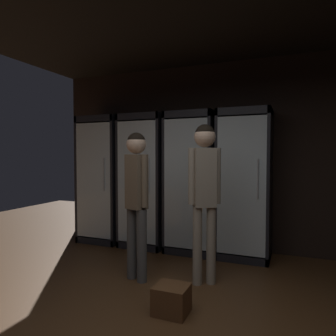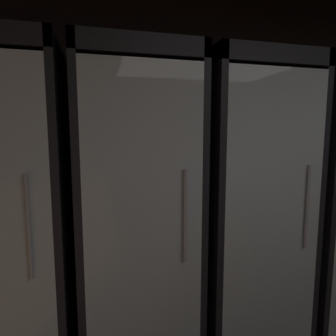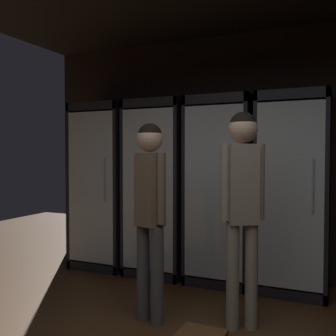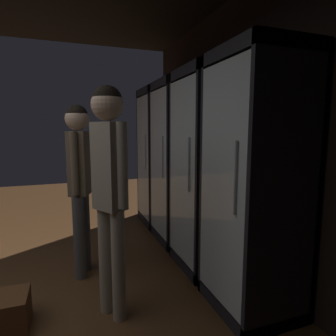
{
  "view_description": "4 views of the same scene",
  "coord_description": "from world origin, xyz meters",
  "px_view_note": "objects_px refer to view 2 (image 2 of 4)",
  "views": [
    {
      "loc": [
        0.77,
        -1.67,
        1.42
      ],
      "look_at": [
        -0.87,
        2.35,
        1.24
      ],
      "focal_mm": 33.36,
      "sensor_mm": 36.0,
      "label": 1
    },
    {
      "loc": [
        -1.61,
        0.97,
        1.56
      ],
      "look_at": [
        -1.22,
        2.54,
        1.35
      ],
      "focal_mm": 30.51,
      "sensor_mm": 36.0,
      "label": 2
    },
    {
      "loc": [
        0.59,
        -1.5,
        1.41
      ],
      "look_at": [
        -1.11,
        2.34,
        1.26
      ],
      "focal_mm": 42.01,
      "sensor_mm": 36.0,
      "label": 3
    },
    {
      "loc": [
        1.92,
        1.32,
        1.44
      ],
      "look_at": [
        -1.44,
        2.53,
        0.95
      ],
      "focal_mm": 30.02,
      "sensor_mm": 36.0,
      "label": 4
    }
  ],
  "objects_px": {
    "cooler_left": "(136,221)",
    "cooler_right": "(333,205)",
    "cooler_center": "(244,212)",
    "cooler_far_left": "(4,231)"
  },
  "relations": [
    {
      "from": "cooler_far_left",
      "to": "cooler_left",
      "type": "xyz_separation_m",
      "value": [
        0.76,
        0.0,
        0.0
      ]
    },
    {
      "from": "cooler_far_left",
      "to": "cooler_right",
      "type": "relative_size",
      "value": 1.0
    },
    {
      "from": "cooler_left",
      "to": "cooler_far_left",
      "type": "bearing_deg",
      "value": -179.88
    },
    {
      "from": "cooler_far_left",
      "to": "cooler_center",
      "type": "bearing_deg",
      "value": 0.03
    },
    {
      "from": "cooler_left",
      "to": "cooler_center",
      "type": "distance_m",
      "value": 0.76
    },
    {
      "from": "cooler_far_left",
      "to": "cooler_right",
      "type": "bearing_deg",
      "value": 0.06
    },
    {
      "from": "cooler_left",
      "to": "cooler_center",
      "type": "bearing_deg",
      "value": -0.05
    },
    {
      "from": "cooler_left",
      "to": "cooler_right",
      "type": "xyz_separation_m",
      "value": [
        1.52,
        0.0,
        0.0
      ]
    },
    {
      "from": "cooler_left",
      "to": "cooler_right",
      "type": "bearing_deg",
      "value": 0.04
    },
    {
      "from": "cooler_right",
      "to": "cooler_far_left",
      "type": "bearing_deg",
      "value": -179.94
    }
  ]
}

